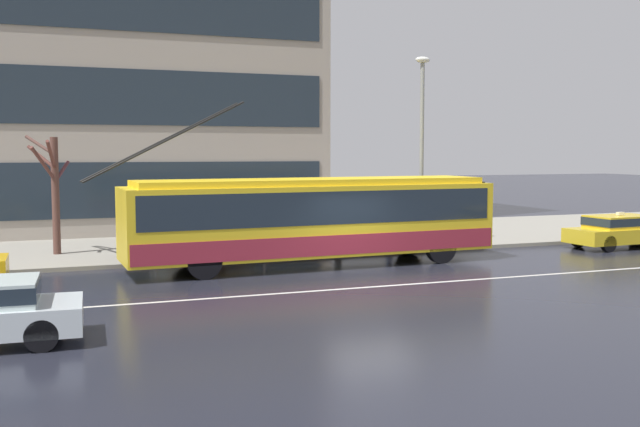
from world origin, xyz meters
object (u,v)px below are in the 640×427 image
object	(u,v)px
trolleybus	(314,218)
pedestrian_waiting_by_pole	(219,207)
bus_shelter	(205,199)
pedestrian_walking_past	(264,224)
pedestrian_approaching_curb	(391,199)
street_tree_bare	(53,186)
taxi_ahead_of_bus	(622,230)
pedestrian_at_shelter	(338,223)
street_lamp	(422,135)

from	to	relation	value
trolleybus	pedestrian_waiting_by_pole	world-z (taller)	trolleybus
bus_shelter	pedestrian_walking_past	xyz separation A→B (m)	(2.08, -0.22, -0.93)
pedestrian_approaching_curb	street_tree_bare	distance (m)	12.91
taxi_ahead_of_bus	pedestrian_approaching_curb	distance (m)	9.00
taxi_ahead_of_bus	pedestrian_approaching_curb	xyz separation A→B (m)	(-7.78, 4.40, 1.11)
pedestrian_at_shelter	street_tree_bare	world-z (taller)	street_tree_bare
bus_shelter	street_lamp	xyz separation A→B (m)	(8.33, -0.32, 2.29)
pedestrian_waiting_by_pole	trolleybus	bearing A→B (deg)	-53.58
taxi_ahead_of_bus	pedestrian_at_shelter	size ratio (longest dim) A/B	2.80
pedestrian_walking_past	street_tree_bare	size ratio (longest dim) A/B	0.40
bus_shelter	pedestrian_walking_past	size ratio (longest dim) A/B	2.40
pedestrian_walking_past	street_lamp	size ratio (longest dim) A/B	0.23
pedestrian_walking_past	street_tree_bare	distance (m)	7.46
street_tree_bare	trolleybus	bearing A→B (deg)	-31.21
pedestrian_at_shelter	street_lamp	world-z (taller)	street_lamp
trolleybus	street_tree_bare	bearing A→B (deg)	148.79
pedestrian_at_shelter	pedestrian_waiting_by_pole	xyz separation A→B (m)	(-4.17, 1.03, 0.64)
pedestrian_waiting_by_pole	street_lamp	bearing A→B (deg)	-3.85
trolleybus	pedestrian_walking_past	size ratio (longest dim) A/B	7.96
trolleybus	pedestrian_approaching_curb	world-z (taller)	trolleybus
taxi_ahead_of_bus	pedestrian_at_shelter	world-z (taller)	pedestrian_at_shelter
pedestrian_approaching_curb	pedestrian_walking_past	distance (m)	6.08
trolleybus	pedestrian_at_shelter	xyz separation A→B (m)	(1.75, 2.25, -0.45)
pedestrian_approaching_curb	pedestrian_waiting_by_pole	xyz separation A→B (m)	(-7.39, -1.19, -0.05)
pedestrian_walking_past	pedestrian_waiting_by_pole	distance (m)	1.74
trolleybus	street_lamp	distance (m)	6.67
trolleybus	taxi_ahead_of_bus	xyz separation A→B (m)	(12.74, 0.08, -0.87)
bus_shelter	pedestrian_waiting_by_pole	xyz separation A→B (m)	(0.51, 0.21, -0.30)
taxi_ahead_of_bus	street_lamp	size ratio (longest dim) A/B	0.65
trolleybus	taxi_ahead_of_bus	size ratio (longest dim) A/B	2.86
pedestrian_walking_past	street_lamp	world-z (taller)	street_lamp
street_lamp	pedestrian_waiting_by_pole	bearing A→B (deg)	176.15
pedestrian_at_shelter	taxi_ahead_of_bus	bearing A→B (deg)	-11.21
trolleybus	bus_shelter	distance (m)	4.28
street_lamp	street_tree_bare	bearing A→B (deg)	171.28
taxi_ahead_of_bus	pedestrian_waiting_by_pole	size ratio (longest dim) A/B	2.31
taxi_ahead_of_bus	street_tree_bare	xyz separation A→B (m)	(-20.66, 4.73, 1.82)
pedestrian_approaching_curb	pedestrian_at_shelter	bearing A→B (deg)	-145.33
taxi_ahead_of_bus	pedestrian_walking_past	size ratio (longest dim) A/B	2.78
trolleybus	street_lamp	world-z (taller)	street_lamp
street_lamp	pedestrian_approaching_curb	bearing A→B (deg)	104.14
pedestrian_approaching_curb	street_lamp	world-z (taller)	street_lamp
pedestrian_at_shelter	pedestrian_waiting_by_pole	size ratio (longest dim) A/B	0.83
pedestrian_waiting_by_pole	street_tree_bare	distance (m)	5.76
street_tree_bare	pedestrian_waiting_by_pole	bearing A→B (deg)	-15.41
pedestrian_at_shelter	street_lamp	size ratio (longest dim) A/B	0.23
pedestrian_at_shelter	pedestrian_waiting_by_pole	world-z (taller)	pedestrian_waiting_by_pole
street_lamp	street_tree_bare	size ratio (longest dim) A/B	1.72
trolleybus	bus_shelter	size ratio (longest dim) A/B	3.31
trolleybus	pedestrian_approaching_curb	bearing A→B (deg)	42.07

